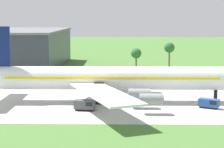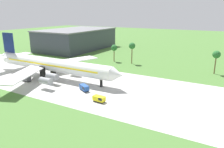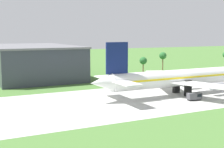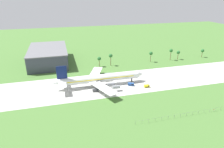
# 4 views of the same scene
# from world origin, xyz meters

# --- Properties ---
(jet_airliner) EXTENTS (72.31, 56.69, 18.46)m
(jet_airliner) POSITION_xyz_m (-48.51, -0.74, 5.81)
(jet_airliner) COLOR white
(jet_airliner) RESTS_ON ground_plane
(baggage_tug) EXTENTS (4.82, 2.70, 2.36)m
(baggage_tug) POSITION_xyz_m (-53.02, -10.44, 1.28)
(baggage_tug) COLOR black
(baggage_tug) RESTS_ON ground_plane
(catering_van) EXTENTS (4.93, 3.89, 2.18)m
(catering_van) POSITION_xyz_m (-24.75, -7.72, 1.19)
(catering_van) COLOR black
(catering_van) RESTS_ON ground_plane
(terminal_building) EXTENTS (36.72, 61.20, 15.35)m
(terminal_building) POSITION_xyz_m (-87.16, 66.50, 7.69)
(terminal_building) COLOR #333842
(terminal_building) RESTS_ON ground_plane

